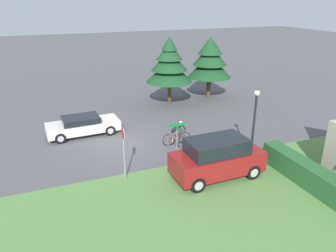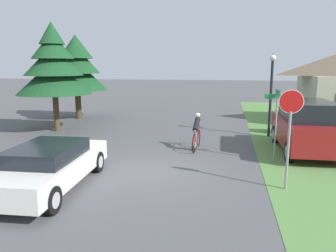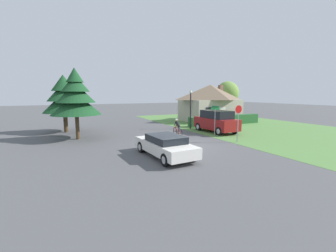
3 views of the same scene
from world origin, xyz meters
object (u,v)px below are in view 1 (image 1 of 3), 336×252
stop_sign (124,144)px  conifer_tall_far (210,60)px  street_lamp (255,115)px  street_name_sign (177,138)px  parked_suv_right (217,158)px  cyclist (177,133)px  conifer_tall_near (169,64)px  sedan_left_lane (83,125)px

stop_sign → conifer_tall_far: size_ratio=0.52×
street_lamp → street_name_sign: size_ratio=1.54×
stop_sign → parked_suv_right: bearing=-105.5°
cyclist → street_name_sign: street_name_sign is taller
stop_sign → conifer_tall_far: bearing=-40.6°
street_lamp → conifer_tall_near: bearing=-177.2°
stop_sign → street_name_sign: size_ratio=1.08×
sedan_left_lane → street_lamp: 11.00m
street_lamp → street_name_sign: bearing=-94.0°
cyclist → parked_suv_right: parked_suv_right is taller
street_lamp → conifer_tall_far: bearing=163.1°
sedan_left_lane → street_lamp: bearing=-42.7°
cyclist → parked_suv_right: size_ratio=0.40×
sedan_left_lane → conifer_tall_far: (-4.79, 11.89, 2.71)m
stop_sign → conifer_tall_far: 15.73m
cyclist → street_lamp: 4.91m
cyclist → stop_sign: size_ratio=0.65×
conifer_tall_near → stop_sign: bearing=-31.9°
sedan_left_lane → conifer_tall_near: 9.19m
stop_sign → conifer_tall_near: 12.66m
street_name_sign → conifer_tall_far: (-11.41, 7.99, 1.56)m
street_lamp → street_name_sign: street_lamp is taller
street_name_sign → conifer_tall_far: 14.02m
cyclist → conifer_tall_near: size_ratio=0.32×
parked_suv_right → conifer_tall_far: (-12.82, 6.42, 2.33)m
stop_sign → conifer_tall_near: size_ratio=0.50×
parked_suv_right → cyclist: bearing=93.1°
street_lamp → parked_suv_right: bearing=-69.0°
conifer_tall_near → street_name_sign: bearing=-19.9°
street_lamp → sedan_left_lane: bearing=-129.9°
street_name_sign → conifer_tall_near: conifer_tall_near is taller
sedan_left_lane → street_lamp: street_lamp is taller
sedan_left_lane → conifer_tall_far: size_ratio=0.88×
street_lamp → street_name_sign: (-0.31, -4.42, -0.74)m
street_lamp → conifer_tall_near: size_ratio=0.71×
cyclist → street_name_sign: size_ratio=0.69×
stop_sign → street_name_sign: 2.78m
street_lamp → conifer_tall_near: (-11.02, -0.54, 0.84)m
sedan_left_lane → conifer_tall_near: conifer_tall_near is taller
conifer_tall_near → sedan_left_lane: bearing=-62.3°
street_lamp → conifer_tall_far: (-11.73, 3.57, 0.81)m
cyclist → conifer_tall_far: conifer_tall_far is taller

